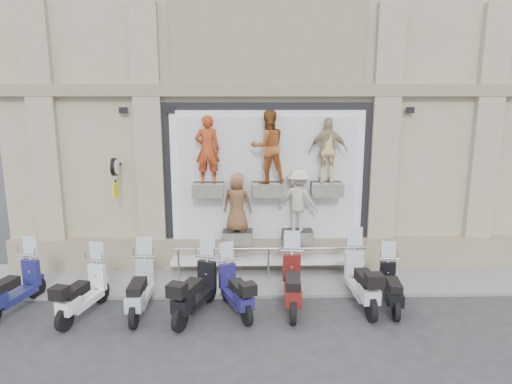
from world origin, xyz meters
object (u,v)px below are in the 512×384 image
scooter_c (140,280)px  scooter_d (195,281)px  clock_sign_bracket (115,173)px  scooter_e (236,281)px  scooter_h (392,279)px  scooter_a (12,279)px  scooter_b (82,284)px  scooter_g (362,271)px  guard_rail (269,265)px  scooter_f (293,274)px

scooter_c → scooter_d: 1.24m
scooter_c → clock_sign_bracket: bearing=114.4°
scooter_e → scooter_h: scooter_e is taller
scooter_d → scooter_e: size_ratio=1.11×
clock_sign_bracket → scooter_c: size_ratio=0.53×
clock_sign_bracket → scooter_a: clock_sign_bracket is taller
scooter_b → scooter_h: size_ratio=1.08×
scooter_d → scooter_a: bearing=-163.4°
scooter_a → scooter_e: (4.91, -0.13, -0.06)m
scooter_c → scooter_g: scooter_g is taller
guard_rail → clock_sign_bracket: clock_sign_bracket is taller
scooter_h → scooter_e: bearing=-171.1°
scooter_e → scooter_f: 1.28m
guard_rail → scooter_g: size_ratio=2.47×
scooter_d → scooter_f: bearing=28.2°
scooter_b → scooter_f: (4.57, 0.26, 0.07)m
guard_rail → scooter_f: (0.46, -1.50, 0.35)m
scooter_a → scooter_b: size_ratio=1.04×
scooter_b → scooter_c: 1.21m
guard_rail → scooter_c: 3.35m
scooter_c → scooter_h: size_ratio=1.12×
guard_rail → clock_sign_bracket: (-3.90, 0.47, 2.34)m
scooter_a → scooter_g: size_ratio=0.94×
clock_sign_bracket → scooter_d: 3.75m
clock_sign_bracket → scooter_d: clock_sign_bracket is taller
scooter_e → scooter_g: bearing=-16.7°
clock_sign_bracket → scooter_g: clock_sign_bracket is taller
scooter_c → scooter_e: scooter_c is taller
scooter_b → scooter_c: scooter_c is taller
scooter_d → scooter_e: (0.87, 0.14, -0.08)m
guard_rail → scooter_g: 2.50m
clock_sign_bracket → scooter_d: (2.22, -2.27, -2.00)m
scooter_f → clock_sign_bracket: bearing=159.6°
guard_rail → scooter_c: scooter_c is taller
clock_sign_bracket → scooter_h: (6.60, -1.99, -2.11)m
scooter_d → scooter_e: bearing=29.6°
scooter_a → scooter_b: (1.61, -0.23, -0.03)m
scooter_d → scooter_f: size_ratio=0.99×
clock_sign_bracket → scooter_f: clock_sign_bracket is taller
scooter_c → scooter_g: size_ratio=0.93×
scooter_g → guard_rail: bearing=142.5°
clock_sign_bracket → scooter_e: size_ratio=0.57×
scooter_b → scooter_g: scooter_g is taller
scooter_c → scooter_h: (5.60, 0.12, -0.08)m
scooter_e → scooter_h: size_ratio=1.04×
scooter_h → clock_sign_bracket: bearing=169.9°
scooter_a → scooter_g: 7.76m
scooter_b → scooter_g: bearing=18.7°
scooter_b → scooter_d: size_ratio=0.93×
guard_rail → scooter_h: size_ratio=2.96×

